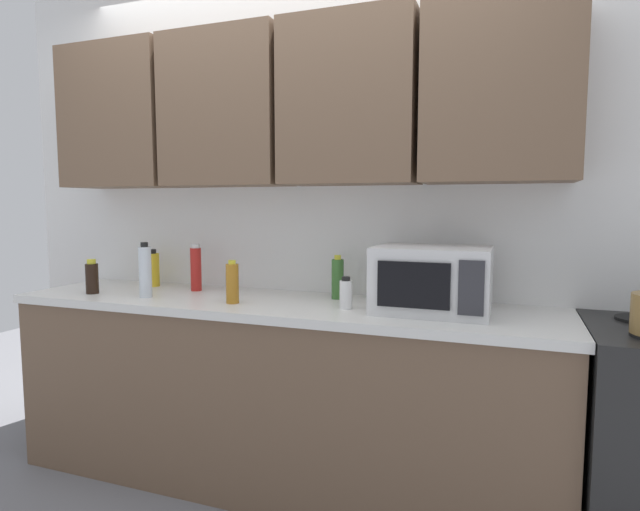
% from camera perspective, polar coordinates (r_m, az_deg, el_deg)
% --- Properties ---
extents(wall_back_with_cabinets, '(3.50, 0.38, 2.60)m').
position_cam_1_polar(wall_back_with_cabinets, '(2.66, -2.87, 10.40)').
color(wall_back_with_cabinets, white).
rests_on(wall_back_with_cabinets, ground_plane).
extents(counter_run, '(2.63, 0.63, 0.90)m').
position_cam_1_polar(counter_run, '(2.61, -4.82, -14.74)').
color(counter_run, brown).
rests_on(counter_run, ground_plane).
extents(microwave, '(0.48, 0.37, 0.28)m').
position_cam_1_polar(microwave, '(2.26, 12.21, -2.58)').
color(microwave, silver).
rests_on(microwave, counter_run).
extents(bottle_yellow_mustard, '(0.08, 0.08, 0.21)m').
position_cam_1_polar(bottle_yellow_mustard, '(3.05, -17.92, -1.42)').
color(bottle_yellow_mustard, gold).
rests_on(bottle_yellow_mustard, counter_run).
extents(bottle_red_sauce, '(0.06, 0.06, 0.25)m').
position_cam_1_polar(bottle_red_sauce, '(2.83, -13.46, -1.35)').
color(bottle_red_sauce, red).
rests_on(bottle_red_sauce, counter_run).
extents(bottle_amber_vinegar, '(0.06, 0.06, 0.20)m').
position_cam_1_polar(bottle_amber_vinegar, '(2.44, -9.59, -2.99)').
color(bottle_amber_vinegar, '#AD701E').
rests_on(bottle_amber_vinegar, counter_run).
extents(bottle_green_oil, '(0.06, 0.06, 0.21)m').
position_cam_1_polar(bottle_green_oil, '(2.52, 1.94, -2.53)').
color(bottle_green_oil, '#386B2D').
rests_on(bottle_green_oil, counter_run).
extents(bottle_clear_tall, '(0.06, 0.06, 0.27)m').
position_cam_1_polar(bottle_clear_tall, '(2.70, -18.63, -1.66)').
color(bottle_clear_tall, silver).
rests_on(bottle_clear_tall, counter_run).
extents(bottle_white_jar, '(0.06, 0.06, 0.14)m').
position_cam_1_polar(bottle_white_jar, '(2.29, 2.85, -4.22)').
color(bottle_white_jar, white).
rests_on(bottle_white_jar, counter_run).
extents(bottle_soy_dark, '(0.06, 0.06, 0.18)m').
position_cam_1_polar(bottle_soy_dark, '(2.91, -23.74, -2.23)').
color(bottle_soy_dark, black).
rests_on(bottle_soy_dark, counter_run).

